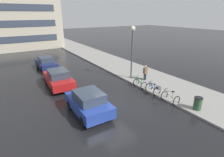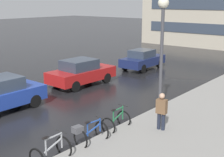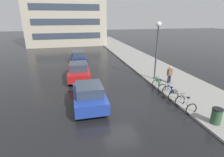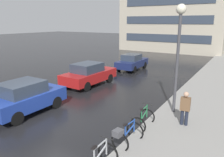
{
  "view_description": "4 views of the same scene",
  "coord_description": "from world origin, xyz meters",
  "px_view_note": "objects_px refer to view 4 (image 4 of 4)",
  "views": [
    {
      "loc": [
        -6.14,
        -9.15,
        6.25
      ],
      "look_at": [
        1.19,
        2.45,
        1.14
      ],
      "focal_mm": 28.0,
      "sensor_mm": 36.0,
      "label": 1
    },
    {
      "loc": [
        10.93,
        -7.33,
        5.06
      ],
      "look_at": [
        0.51,
        5.29,
        0.97
      ],
      "focal_mm": 50.0,
      "sensor_mm": 36.0,
      "label": 2
    },
    {
      "loc": [
        -3.0,
        -9.98,
        5.56
      ],
      "look_at": [
        -0.01,
        2.41,
        1.04
      ],
      "focal_mm": 28.0,
      "sensor_mm": 36.0,
      "label": 3
    },
    {
      "loc": [
        7.05,
        -6.22,
        4.43
      ],
      "look_at": [
        1.61,
        2.55,
        1.74
      ],
      "focal_mm": 35.0,
      "sensor_mm": 36.0,
      "label": 4
    }
  ],
  "objects_px": {
    "bicycle_second": "(126,135)",
    "car_blue": "(25,97)",
    "bicycle_third": "(143,120)",
    "car_navy": "(132,62)",
    "pedestrian": "(185,108)",
    "car_red": "(89,74)",
    "streetlamp": "(179,39)"
  },
  "relations": [
    {
      "from": "car_blue",
      "to": "streetlamp",
      "type": "bearing_deg",
      "value": 29.83
    },
    {
      "from": "car_navy",
      "to": "pedestrian",
      "type": "distance_m",
      "value": 11.79
    },
    {
      "from": "car_red",
      "to": "car_navy",
      "type": "xyz_separation_m",
      "value": [
        0.33,
        6.21,
        -0.05
      ]
    },
    {
      "from": "pedestrian",
      "to": "streetlamp",
      "type": "distance_m",
      "value": 3.08
    },
    {
      "from": "car_navy",
      "to": "pedestrian",
      "type": "bearing_deg",
      "value": -52.35
    },
    {
      "from": "car_navy",
      "to": "bicycle_third",
      "type": "bearing_deg",
      "value": -60.94
    },
    {
      "from": "bicycle_third",
      "to": "streetlamp",
      "type": "bearing_deg",
      "value": 72.19
    },
    {
      "from": "bicycle_second",
      "to": "car_red",
      "type": "relative_size",
      "value": 0.32
    },
    {
      "from": "bicycle_second",
      "to": "car_navy",
      "type": "height_order",
      "value": "car_navy"
    },
    {
      "from": "car_blue",
      "to": "car_navy",
      "type": "distance_m",
      "value": 11.83
    },
    {
      "from": "bicycle_third",
      "to": "car_blue",
      "type": "height_order",
      "value": "car_blue"
    },
    {
      "from": "bicycle_third",
      "to": "car_navy",
      "type": "distance_m",
      "value": 11.79
    },
    {
      "from": "car_red",
      "to": "streetlamp",
      "type": "relative_size",
      "value": 0.83
    },
    {
      "from": "car_blue",
      "to": "bicycle_second",
      "type": "bearing_deg",
      "value": -1.35
    },
    {
      "from": "bicycle_second",
      "to": "car_red",
      "type": "bearing_deg",
      "value": 136.78
    },
    {
      "from": "bicycle_second",
      "to": "car_blue",
      "type": "relative_size",
      "value": 0.36
    },
    {
      "from": "car_red",
      "to": "car_navy",
      "type": "distance_m",
      "value": 6.22
    },
    {
      "from": "bicycle_second",
      "to": "car_blue",
      "type": "height_order",
      "value": "car_blue"
    },
    {
      "from": "bicycle_third",
      "to": "pedestrian",
      "type": "xyz_separation_m",
      "value": [
        1.48,
        0.96,
        0.52
      ]
    },
    {
      "from": "bicycle_third",
      "to": "pedestrian",
      "type": "distance_m",
      "value": 1.84
    },
    {
      "from": "bicycle_third",
      "to": "car_red",
      "type": "relative_size",
      "value": 0.25
    },
    {
      "from": "bicycle_third",
      "to": "streetlamp",
      "type": "distance_m",
      "value": 3.96
    },
    {
      "from": "car_blue",
      "to": "car_navy",
      "type": "height_order",
      "value": "car_blue"
    },
    {
      "from": "car_red",
      "to": "streetlamp",
      "type": "bearing_deg",
      "value": -16.1
    },
    {
      "from": "bicycle_third",
      "to": "streetlamp",
      "type": "relative_size",
      "value": 0.21
    },
    {
      "from": "pedestrian",
      "to": "streetlamp",
      "type": "bearing_deg",
      "value": 123.84
    },
    {
      "from": "pedestrian",
      "to": "car_red",
      "type": "bearing_deg",
      "value": 157.47
    },
    {
      "from": "car_blue",
      "to": "pedestrian",
      "type": "relative_size",
      "value": 2.33
    },
    {
      "from": "bicycle_second",
      "to": "bicycle_third",
      "type": "xyz_separation_m",
      "value": [
        -0.07,
        1.67,
        -0.1
      ]
    },
    {
      "from": "bicycle_second",
      "to": "car_red",
      "type": "height_order",
      "value": "car_red"
    },
    {
      "from": "car_blue",
      "to": "streetlamp",
      "type": "height_order",
      "value": "streetlamp"
    },
    {
      "from": "bicycle_second",
      "to": "car_red",
      "type": "distance_m",
      "value": 8.41
    }
  ]
}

